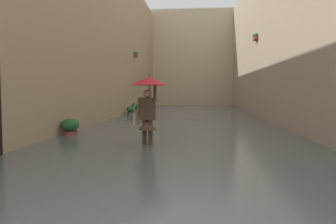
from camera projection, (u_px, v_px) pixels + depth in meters
The scene contains 9 objects.
ground_plane at pixel (187, 121), 17.12m from camera, with size 73.62×73.62×0.00m, color gray.
flood_water at pixel (187, 120), 17.12m from camera, with size 8.45×35.45×0.12m, color #515B60.
building_facade_left at pixel (282, 29), 16.40m from camera, with size 2.04×33.45×9.25m.
building_facade_right at pixel (97, 35), 17.26m from camera, with size 2.04×33.45×8.93m.
building_facade_far at pixel (192, 59), 32.35m from camera, with size 11.25×1.80×9.36m, color beige.
person_wading at pixel (148, 97), 8.68m from camera, with size 1.01×1.01×1.99m.
potted_plant_mid_right at pixel (70, 128), 10.56m from camera, with size 0.58×0.58×0.67m.
potted_plant_far_right at pixel (130, 111), 19.63m from camera, with size 0.48×0.48×0.64m.
potted_plant_near_right at pixel (135, 108), 21.74m from camera, with size 0.44×0.44×0.78m.
Camera 1 is at (-0.55, 2.36, 1.54)m, focal length 35.29 mm.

